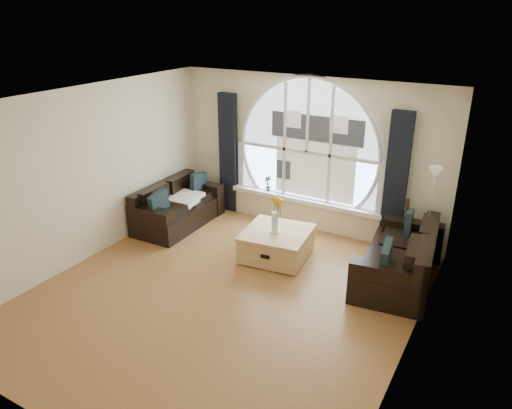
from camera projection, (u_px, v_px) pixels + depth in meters
name	position (u px, v px, depth m)	size (l,w,h in m)	color
ground	(224.00, 294.00, 6.79)	(5.00, 5.50, 0.01)	brown
ceiling	(219.00, 102.00, 5.76)	(5.00, 5.50, 0.01)	silver
wall_back	(308.00, 154.00, 8.48)	(5.00, 0.01, 2.70)	beige
wall_front	(42.00, 315.00, 4.07)	(5.00, 0.01, 2.70)	beige
wall_left	(86.00, 175.00, 7.43)	(0.01, 5.50, 2.70)	beige
wall_right	(418.00, 251.00, 5.13)	(0.01, 5.50, 2.70)	beige
attic_slope	(400.00, 157.00, 4.89)	(0.92, 5.50, 0.72)	silver
arched_window	(308.00, 139.00, 8.36)	(2.60, 0.06, 2.15)	silver
window_sill	(304.00, 200.00, 8.73)	(2.90, 0.22, 0.08)	white
window_frame	(307.00, 140.00, 8.33)	(2.76, 0.08, 2.15)	white
neighbor_house	(315.00, 148.00, 8.32)	(1.70, 0.02, 1.50)	silver
curtain_left	(228.00, 154.00, 9.20)	(0.35, 0.12, 2.30)	black
curtain_right	(396.00, 182.00, 7.73)	(0.35, 0.12, 2.30)	black
sofa_left	(178.00, 204.00, 8.82)	(0.87, 1.74, 0.77)	black
sofa_right	(400.00, 256.00, 7.00)	(0.92, 1.85, 0.82)	black
coffee_chest	(277.00, 243.00, 7.72)	(1.02, 1.02, 0.50)	tan
throw_blanket	(185.00, 198.00, 8.83)	(0.55, 0.55, 0.10)	silver
vase_flowers	(275.00, 210.00, 7.44)	(0.24, 0.24, 0.70)	white
floor_lamp	(429.00, 217.00, 7.30)	(0.24, 0.24, 1.60)	#B2B2B2
guitar	(406.00, 227.00, 7.60)	(0.36, 0.24, 1.06)	brown
potted_plant	(268.00, 183.00, 9.00)	(0.16, 0.11, 0.30)	#1E6023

